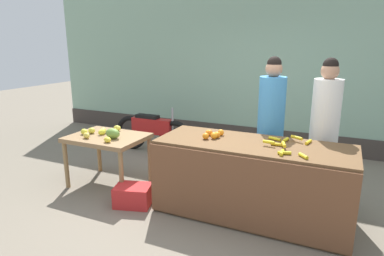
% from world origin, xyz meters
% --- Properties ---
extents(ground_plane, '(24.00, 24.00, 0.00)m').
position_xyz_m(ground_plane, '(0.00, 0.00, 0.00)').
color(ground_plane, '#756B5B').
extents(market_wall_back, '(9.76, 0.23, 3.51)m').
position_xyz_m(market_wall_back, '(0.00, 2.85, 1.72)').
color(market_wall_back, '#8CB299').
rests_on(market_wall_back, ground).
extents(fruit_stall_counter, '(2.20, 0.85, 0.89)m').
position_xyz_m(fruit_stall_counter, '(0.53, -0.01, 0.44)').
color(fruit_stall_counter, brown).
rests_on(fruit_stall_counter, ground).
extents(side_table_wooden, '(1.04, 0.79, 0.73)m').
position_xyz_m(side_table_wooden, '(-1.55, 0.00, 0.64)').
color(side_table_wooden, olive).
rests_on(side_table_wooden, ground).
extents(banana_bunch_pile, '(0.51, 0.65, 0.07)m').
position_xyz_m(banana_bunch_pile, '(0.89, 0.00, 0.92)').
color(banana_bunch_pile, gold).
rests_on(banana_bunch_pile, fruit_stall_counter).
extents(orange_pile, '(0.21, 0.31, 0.08)m').
position_xyz_m(orange_pile, '(0.02, 0.03, 0.93)').
color(orange_pile, orange).
rests_on(orange_pile, fruit_stall_counter).
extents(mango_papaya_pile, '(0.68, 0.63, 0.14)m').
position_xyz_m(mango_papaya_pile, '(-1.54, -0.04, 0.78)').
color(mango_papaya_pile, yellow).
rests_on(mango_papaya_pile, side_table_wooden).
extents(vendor_woman_blue_shirt, '(0.34, 0.34, 1.83)m').
position_xyz_m(vendor_woman_blue_shirt, '(0.58, 0.66, 0.92)').
color(vendor_woman_blue_shirt, '#33333D').
rests_on(vendor_woman_blue_shirt, ground).
extents(vendor_woman_white_shirt, '(0.34, 0.34, 1.83)m').
position_xyz_m(vendor_woman_white_shirt, '(1.23, 0.70, 0.92)').
color(vendor_woman_white_shirt, '#33333D').
rests_on(vendor_woman_white_shirt, ground).
extents(parked_motorcycle, '(1.60, 0.18, 0.88)m').
position_xyz_m(parked_motorcycle, '(-1.75, 1.51, 0.40)').
color(parked_motorcycle, black).
rests_on(parked_motorcycle, ground).
extents(produce_crate, '(0.51, 0.43, 0.26)m').
position_xyz_m(produce_crate, '(-0.87, -0.40, 0.13)').
color(produce_crate, red).
rests_on(produce_crate, ground).
extents(produce_sack, '(0.35, 0.40, 0.58)m').
position_xyz_m(produce_sack, '(-0.78, 0.67, 0.29)').
color(produce_sack, maroon).
rests_on(produce_sack, ground).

